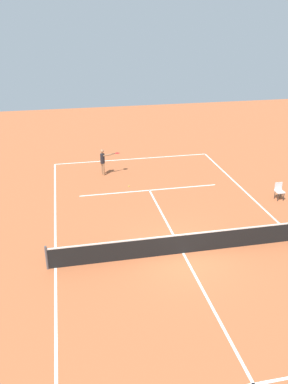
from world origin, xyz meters
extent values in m
plane|color=#AD5933|center=(0.00, 0.00, 0.00)|extent=(60.00, 60.00, 0.00)
cube|color=white|center=(0.00, -12.46, 0.00)|extent=(10.90, 0.10, 0.01)
cube|color=white|center=(5.45, 0.00, 0.00)|extent=(0.10, 24.91, 0.01)
cube|color=white|center=(0.00, -6.85, 0.00)|extent=(8.18, 0.10, 0.01)
cube|color=white|center=(0.00, 6.85, 0.00)|extent=(8.18, 0.10, 0.01)
cube|color=white|center=(0.00, 0.00, 0.00)|extent=(0.10, 13.70, 0.01)
cylinder|color=#4C4C51|center=(5.75, 0.00, 0.54)|extent=(0.10, 0.10, 1.07)
cube|color=black|center=(0.00, 0.00, 0.46)|extent=(11.50, 0.03, 0.91)
cube|color=white|center=(0.00, 0.00, 0.93)|extent=(11.50, 0.04, 0.06)
cylinder|color=#9E704C|center=(2.43, -9.95, 0.40)|extent=(0.12, 0.12, 0.80)
cylinder|color=#9E704C|center=(2.36, -9.76, 0.40)|extent=(0.12, 0.12, 0.80)
cylinder|color=black|center=(2.40, -9.86, 1.11)|extent=(0.28, 0.28, 0.62)
sphere|color=#9E704C|center=(2.40, -9.86, 1.60)|extent=(0.23, 0.23, 0.23)
cylinder|color=#9E704C|center=(2.46, -10.03, 1.14)|extent=(0.09, 0.09, 0.55)
cylinder|color=#9E704C|center=(2.07, -9.78, 1.35)|extent=(0.55, 0.28, 0.09)
cylinder|color=black|center=(1.69, -9.92, 1.35)|extent=(0.26, 0.12, 0.04)
ellipsoid|color=red|center=(1.42, -10.02, 1.35)|extent=(0.40, 0.37, 0.04)
sphere|color=#CCE033|center=(1.09, -7.61, 0.03)|extent=(0.07, 0.07, 0.07)
cylinder|color=#262626|center=(-7.00, -3.97, 0.23)|extent=(0.04, 0.04, 0.45)
cylinder|color=#262626|center=(-6.65, -3.97, 0.23)|extent=(0.04, 0.04, 0.45)
cylinder|color=#262626|center=(-7.00, -4.32, 0.23)|extent=(0.04, 0.04, 0.45)
cylinder|color=#262626|center=(-6.65, -4.32, 0.23)|extent=(0.04, 0.04, 0.45)
cube|color=silver|center=(-6.82, -4.15, 0.48)|extent=(0.44, 0.44, 0.06)
cube|color=silver|center=(-6.82, -4.37, 0.73)|extent=(0.44, 0.04, 0.44)
camera|label=1|loc=(4.64, 14.03, 9.55)|focal=37.22mm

